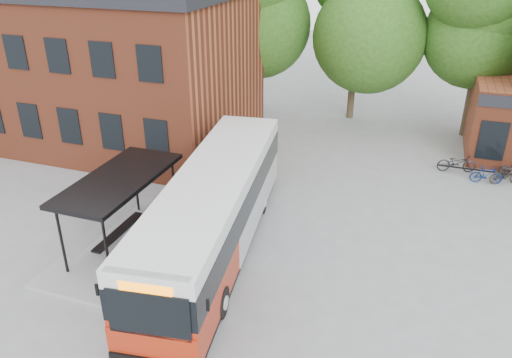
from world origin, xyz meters
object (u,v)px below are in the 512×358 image
(bicycle_3, at_px, (486,175))
(bus_shelter, at_px, (123,211))
(bicycle_2, at_px, (457,163))
(bicycle_5, at_px, (507,175))
(city_bus, at_px, (215,212))

(bicycle_3, bearing_deg, bus_shelter, 122.40)
(bus_shelter, relative_size, bicycle_3, 4.76)
(bicycle_2, xyz_separation_m, bicycle_5, (2.24, -0.72, -0.00))
(bus_shelter, bearing_deg, city_bus, 14.77)
(bicycle_2, bearing_deg, bicycle_5, -121.05)
(bus_shelter, height_order, city_bus, city_bus)
(city_bus, distance_m, bicycle_2, 13.54)
(bicycle_2, height_order, bicycle_3, bicycle_2)
(bicycle_5, bearing_deg, bicycle_3, 81.59)
(bicycle_2, distance_m, bicycle_5, 2.35)
(city_bus, xyz_separation_m, bicycle_3, (9.97, 9.43, -1.15))
(bus_shelter, bearing_deg, bicycle_2, 43.15)
(city_bus, xyz_separation_m, bicycle_5, (10.88, 9.66, -1.10))
(bus_shelter, bearing_deg, bicycle_3, 37.71)
(bicycle_2, distance_m, bicycle_3, 1.63)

